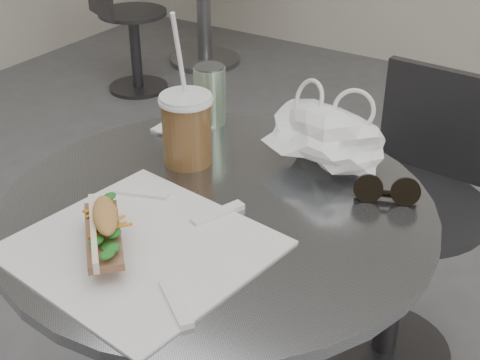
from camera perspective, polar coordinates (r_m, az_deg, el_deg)
The scene contains 10 objects.
cafe_table at distance 1.33m, azimuth -1.81°, elevation -12.11°, with size 0.76×0.76×0.74m.
chair_far at distance 1.79m, azimuth 13.85°, elevation -5.26°, with size 0.41×0.42×0.78m.
bg_chair at distance 3.50m, azimuth -9.55°, elevation 12.01°, with size 0.37×0.39×0.65m.
sandwich_paper at distance 1.06m, azimuth -8.44°, elevation -5.69°, with size 0.36×0.34×0.00m, color white.
banh_mi at distance 1.04m, azimuth -11.48°, elevation -4.29°, with size 0.21×0.22×0.07m.
iced_coffee at distance 1.26m, azimuth -4.56°, elevation 4.46°, with size 0.10×0.10×0.30m.
sunglasses at distance 1.18m, azimuth 12.40°, elevation -0.99°, with size 0.11×0.06×0.05m.
plastic_bag at distance 1.27m, azimuth 7.20°, elevation 3.64°, with size 0.22×0.17×0.11m, color white, non-canonical shape.
napkin_stack at distance 1.43m, azimuth -4.64°, elevation 4.58°, with size 0.12×0.12×0.01m.
drink_can at distance 1.42m, azimuth -2.59°, elevation 7.26°, with size 0.07×0.07×0.13m.
Camera 1 is at (0.56, -0.60, 1.36)m, focal length 50.00 mm.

